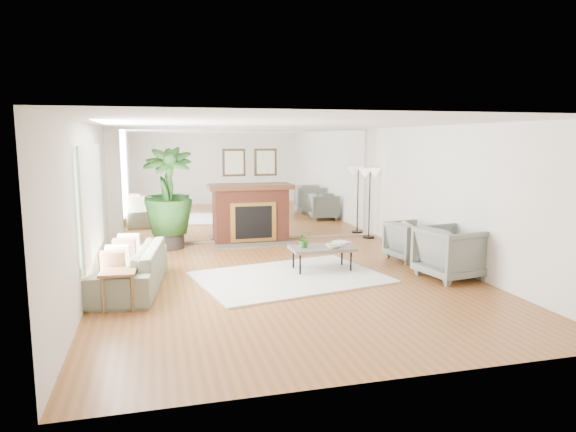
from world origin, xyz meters
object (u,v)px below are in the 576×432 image
object	(u,v)px
coffee_table	(322,249)
floor_lamp	(370,179)
fireplace	(252,213)
potted_ficus	(168,195)
side_table	(118,277)
sofa	(130,268)
armchair_back	(412,241)
armchair_front	(451,253)

from	to	relation	value
coffee_table	floor_lamp	xyz separation A→B (m)	(2.00, 2.60, 0.97)
fireplace	potted_ficus	world-z (taller)	potted_ficus
side_table	potted_ficus	xyz separation A→B (m)	(0.77, 3.79, 0.68)
sofa	armchair_back	world-z (taller)	armchair_back
side_table	potted_ficus	distance (m)	3.93
armchair_front	potted_ficus	distance (m)	5.68
fireplace	coffee_table	bearing A→B (deg)	-75.70
coffee_table	armchair_front	size ratio (longest dim) A/B	1.15
coffee_table	armchair_front	bearing A→B (deg)	-26.77
armchair_back	potted_ficus	distance (m)	4.96
coffee_table	potted_ficus	world-z (taller)	potted_ficus
fireplace	armchair_back	bearing A→B (deg)	-42.41
sofa	side_table	xyz separation A→B (m)	(-0.11, -0.94, 0.12)
potted_ficus	armchair_front	bearing A→B (deg)	-39.08
potted_ficus	floor_lamp	size ratio (longest dim) A/B	1.31
fireplace	potted_ficus	bearing A→B (deg)	-174.89
coffee_table	sofa	xyz separation A→B (m)	(-3.14, -0.25, -0.07)
armchair_front	armchair_back	bearing A→B (deg)	-9.26
coffee_table	fireplace	bearing A→B (deg)	104.30
armchair_back	floor_lamp	world-z (taller)	floor_lamp
floor_lamp	coffee_table	bearing A→B (deg)	-127.57
fireplace	sofa	xyz separation A→B (m)	(-2.44, -3.01, -0.34)
sofa	floor_lamp	size ratio (longest dim) A/B	1.38
coffee_table	armchair_back	world-z (taller)	armchair_back
armchair_back	potted_ficus	size ratio (longest dim) A/B	0.38
sofa	side_table	size ratio (longest dim) A/B	4.22
armchair_back	floor_lamp	size ratio (longest dim) A/B	0.50
side_table	floor_lamp	size ratio (longest dim) A/B	0.33
sofa	potted_ficus	world-z (taller)	potted_ficus
armchair_back	side_table	distance (m)	5.38
potted_ficus	coffee_table	bearing A→B (deg)	-46.33
sofa	armchair_back	distance (m)	5.08
armchair_back	armchair_front	xyz separation A→B (m)	(0.00, -1.34, 0.06)
sofa	armchair_front	xyz separation A→B (m)	(5.04, -0.71, 0.11)
sofa	potted_ficus	size ratio (longest dim) A/B	1.05
fireplace	side_table	xyz separation A→B (m)	(-2.55, -3.95, -0.22)
armchair_front	side_table	distance (m)	5.15
sofa	potted_ficus	bearing A→B (deg)	174.39
armchair_back	side_table	world-z (taller)	armchair_back
side_table	armchair_back	bearing A→B (deg)	16.99
coffee_table	armchair_front	world-z (taller)	armchair_front
armchair_back	floor_lamp	bearing A→B (deg)	-11.14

